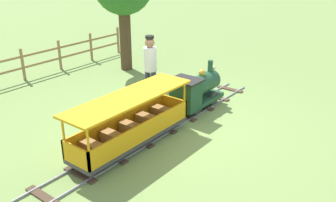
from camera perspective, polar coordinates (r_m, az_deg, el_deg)
ground_plane at (r=7.85m, az=0.73°, el=-3.35°), size 60.00×60.00×0.00m
track at (r=7.59m, az=-0.93°, el=-4.18°), size 0.70×6.40×0.04m
locomotive at (r=8.30m, az=4.31°, el=1.71°), size 0.66×1.45×1.00m
passenger_car at (r=6.80m, az=-5.71°, el=-3.82°), size 0.76×2.70×0.97m
conductor_person at (r=8.54m, az=-2.78°, el=5.70°), size 0.30×0.30×1.62m
fence_section at (r=10.99m, az=-21.54°, el=5.42°), size 0.08×7.48×0.90m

